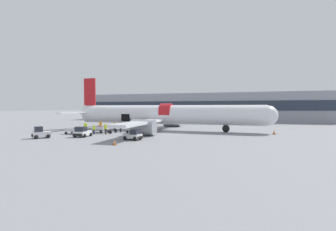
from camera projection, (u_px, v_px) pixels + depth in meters
ground_plane at (168, 133)px, 37.74m from camera, size 500.00×500.00×0.00m
terminal_strip at (201, 107)px, 74.44m from camera, size 76.88×9.50×8.87m
airplane at (164, 115)px, 42.33m from camera, size 38.67×32.40×10.40m
baggage_tug_lead at (82, 132)px, 33.22m from camera, size 2.24×2.58×1.52m
baggage_tug_mid at (133, 135)px, 30.07m from camera, size 2.58×2.07×1.41m
baggage_tug_rear at (41, 133)px, 31.69m from camera, size 2.36×2.55×1.68m
baggage_cart_loading at (101, 129)px, 38.70m from camera, size 3.65×2.37×1.15m
baggage_cart_queued at (134, 130)px, 38.13m from camera, size 3.49×2.17×1.18m
baggage_cart_empty at (75, 131)px, 36.63m from camera, size 4.26×1.92×1.00m
ground_crew_loader_a at (115, 126)px, 40.57m from camera, size 0.61×0.52×1.77m
ground_crew_loader_b at (94, 129)px, 36.16m from camera, size 0.52×0.47×1.55m
ground_crew_driver at (100, 126)px, 41.85m from camera, size 0.63×0.44×1.82m
ground_crew_supervisor at (106, 128)px, 36.40m from camera, size 0.46×0.63×1.79m
ground_crew_helper at (86, 127)px, 39.35m from camera, size 0.57×0.57×1.76m
ground_crew_marshal at (121, 127)px, 39.24m from camera, size 0.55×0.55×1.73m
suitcase_on_tarmac_upright at (116, 131)px, 38.79m from camera, size 0.46×0.38×0.65m
suitcase_on_tarmac_spare at (110, 132)px, 37.27m from camera, size 0.50×0.26×0.61m
safety_cone_nose at (274, 132)px, 36.21m from camera, size 0.58×0.58×0.72m
safety_cone_engine_left at (114, 143)px, 25.95m from camera, size 0.51×0.51×0.60m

